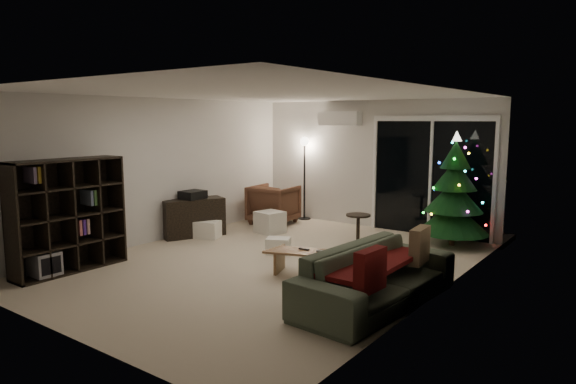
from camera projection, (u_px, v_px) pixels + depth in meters
name	position (u px, v px, depth m)	size (l,w,h in m)	color
room	(348.00, 188.00, 8.45)	(6.50, 7.51, 2.60)	beige
bookshelf	(60.00, 214.00, 7.30)	(0.40, 1.59, 1.59)	black
media_cabinet	(193.00, 218.00, 9.40)	(0.42, 1.11, 0.70)	black
stereo	(193.00, 195.00, 9.34)	(0.35, 0.42, 0.15)	black
armchair	(274.00, 204.00, 10.55)	(0.85, 0.88, 0.80)	#402E1E
ottoman	(270.00, 222.00, 9.69)	(0.45, 0.45, 0.41)	silver
cardboard_box_a	(208.00, 229.00, 9.29)	(0.43, 0.33, 0.31)	white
cardboard_box_b	(278.00, 246.00, 8.19)	(0.37, 0.28, 0.26)	white
side_table	(358.00, 229.00, 8.80)	(0.42, 0.42, 0.52)	black
floor_lamp	(304.00, 180.00, 10.94)	(0.27, 0.27, 1.70)	black
sofa	(376.00, 276.00, 5.93)	(2.30, 0.90, 0.67)	#414F3A
sofa_throw	(369.00, 262.00, 5.97)	(0.72, 1.66, 0.06)	maroon
cushion_a	(420.00, 245.00, 6.26)	(0.13, 0.44, 0.44)	brown
cushion_b	(370.00, 270.00, 5.23)	(0.13, 0.44, 0.44)	maroon
coffee_table	(313.00, 265.00, 6.90)	(1.20, 0.42, 0.38)	brown
remote_a	(304.00, 249.00, 6.96)	(0.15, 0.04, 0.02)	black
remote_b	(321.00, 251.00, 6.85)	(0.14, 0.04, 0.02)	slate
christmas_tree	(454.00, 189.00, 8.64)	(1.20, 1.20, 1.94)	#123F16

